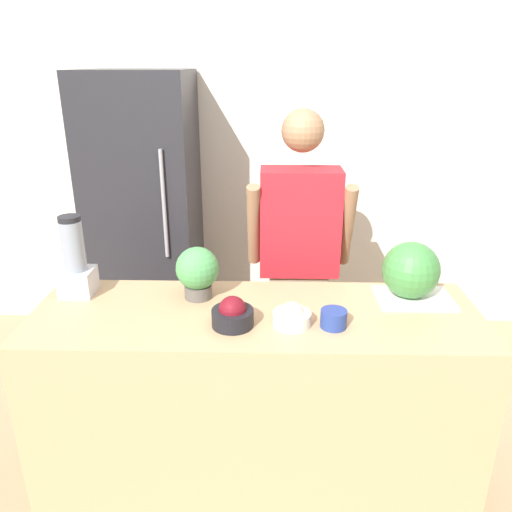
{
  "coord_description": "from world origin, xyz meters",
  "views": [
    {
      "loc": [
        0.05,
        -1.6,
        1.92
      ],
      "look_at": [
        0.0,
        0.36,
        1.16
      ],
      "focal_mm": 35.0,
      "sensor_mm": 36.0,
      "label": 1
    }
  ],
  "objects": [
    {
      "name": "refrigerator",
      "position": [
        -0.77,
        1.6,
        0.94
      ],
      "size": [
        0.68,
        0.69,
        1.88
      ],
      "color": "#232328",
      "rests_on": "ground_plane"
    },
    {
      "name": "cutting_board",
      "position": [
        0.72,
        0.47,
        0.91
      ],
      "size": [
        0.34,
        0.24,
        0.01
      ],
      "color": "white",
      "rests_on": "counter_island"
    },
    {
      "name": "bowl_small_blue",
      "position": [
        0.32,
        0.21,
        0.94
      ],
      "size": [
        0.11,
        0.11,
        0.07
      ],
      "color": "navy",
      "rests_on": "counter_island"
    },
    {
      "name": "blender",
      "position": [
        -0.83,
        0.5,
        1.06
      ],
      "size": [
        0.15,
        0.15,
        0.38
      ],
      "color": "#B7B7BC",
      "rests_on": "counter_island"
    },
    {
      "name": "potted_plant",
      "position": [
        -0.27,
        0.47,
        1.04
      ],
      "size": [
        0.2,
        0.2,
        0.24
      ],
      "color": "#514C47",
      "rests_on": "counter_island"
    },
    {
      "name": "person",
      "position": [
        0.22,
        1.0,
        0.88
      ],
      "size": [
        0.57,
        0.27,
        1.71
      ],
      "color": "gray",
      "rests_on": "ground_plane"
    },
    {
      "name": "bowl_cream",
      "position": [
        0.15,
        0.22,
        0.94
      ],
      "size": [
        0.16,
        0.16,
        0.1
      ],
      "color": "beige",
      "rests_on": "counter_island"
    },
    {
      "name": "wall_back",
      "position": [
        0.0,
        1.98,
        1.3
      ],
      "size": [
        8.0,
        0.06,
        2.6
      ],
      "color": "silver",
      "rests_on": "ground_plane"
    },
    {
      "name": "counter_island",
      "position": [
        0.0,
        0.33,
        0.45
      ],
      "size": [
        1.96,
        0.65,
        0.91
      ],
      "color": "tan",
      "rests_on": "ground_plane"
    },
    {
      "name": "bowl_cherries",
      "position": [
        -0.09,
        0.21,
        0.96
      ],
      "size": [
        0.17,
        0.17,
        0.13
      ],
      "color": "black",
      "rests_on": "counter_island"
    },
    {
      "name": "watermelon",
      "position": [
        0.69,
        0.48,
        1.05
      ],
      "size": [
        0.26,
        0.26,
        0.26
      ],
      "color": "#3D7F3D",
      "rests_on": "cutting_board"
    }
  ]
}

